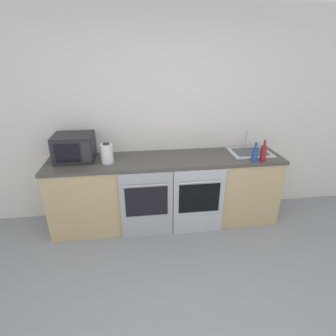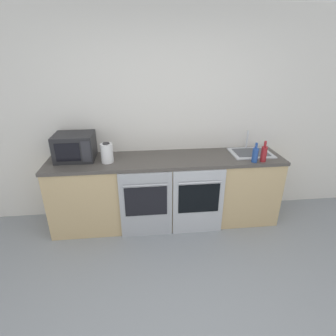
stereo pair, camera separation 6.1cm
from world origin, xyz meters
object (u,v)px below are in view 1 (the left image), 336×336
oven_left (147,205)px  microwave (74,147)px  bottle_blue (255,154)px  kettle (107,153)px  sink (250,152)px  oven_right (199,202)px  bottle_red (263,153)px

oven_left → microwave: size_ratio=1.89×
bottle_blue → kettle: (-1.71, 0.18, 0.02)m
microwave → sink: bearing=-1.1°
sink → oven_left: bearing=-165.2°
oven_right → sink: sink is taller
microwave → bottle_blue: microwave is taller
microwave → sink: (2.16, -0.04, -0.14)m
bottle_red → kettle: bearing=174.6°
sink → kettle: bearing=-176.8°
oven_right → bottle_red: (0.77, 0.09, 0.56)m
microwave → sink: size_ratio=0.89×
kettle → sink: bearing=3.2°
oven_right → bottle_blue: (0.66, 0.08, 0.55)m
oven_right → microwave: (-1.43, 0.40, 0.61)m
oven_right → bottle_red: 0.95m
oven_left → sink: size_ratio=1.67×
oven_right → microwave: microwave is taller
bottle_blue → kettle: size_ratio=0.99×
bottle_red → microwave: bearing=172.0°
oven_right → microwave: bearing=164.4°
bottle_blue → microwave: bearing=171.4°
sink → oven_right: bearing=-153.9°
bottle_red → kettle: size_ratio=1.06×
oven_left → microwave: bearing=153.7°
microwave → kettle: size_ratio=1.91×
microwave → bottle_blue: (2.09, -0.32, -0.06)m
oven_right → microwave: size_ratio=1.89×
bottle_blue → sink: sink is taller
bottle_blue → bottle_red: bearing=3.6°
oven_right → bottle_red: size_ratio=3.39×
oven_right → bottle_blue: size_ratio=3.62×
oven_left → bottle_red: 1.50m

